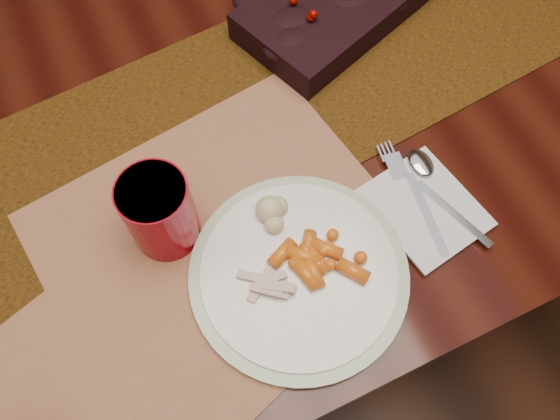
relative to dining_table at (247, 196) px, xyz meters
name	(u,v)px	position (x,y,z in m)	size (l,w,h in m)	color
floor	(254,256)	(0.00, 0.00, -0.38)	(5.00, 5.00, 0.00)	black
dining_table	(247,196)	(0.00, 0.00, 0.00)	(1.80, 1.00, 0.75)	black
table_runner	(217,122)	(-0.05, -0.05, 0.38)	(1.71, 0.35, 0.00)	black
placemat_main	(211,224)	(-0.12, -0.21, 0.38)	(0.47, 0.34, 0.00)	brown
placemat_second	(147,350)	(-0.26, -0.33, 0.38)	(0.43, 0.31, 0.00)	brown
dinner_plate	(299,273)	(-0.04, -0.33, 0.39)	(0.30, 0.30, 0.02)	white
baby_carrots	(321,263)	(-0.01, -0.33, 0.40)	(0.10, 0.08, 0.02)	#D76013
mashed_potatoes	(284,213)	(-0.03, -0.25, 0.41)	(0.07, 0.06, 0.04)	#D7CD80
turkey_shreds	(270,283)	(-0.09, -0.33, 0.40)	(0.08, 0.06, 0.02)	beige
napkin	(425,208)	(0.16, -0.31, 0.38)	(0.13, 0.16, 0.01)	silver
fork	(419,201)	(0.16, -0.30, 0.39)	(0.03, 0.17, 0.00)	silver
spoon	(443,197)	(0.19, -0.31, 0.39)	(0.03, 0.17, 0.00)	#BBBBBB
red_cup	(160,213)	(-0.18, -0.19, 0.44)	(0.09, 0.09, 0.12)	#9B0010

